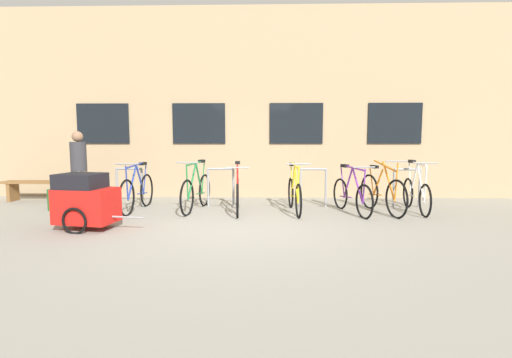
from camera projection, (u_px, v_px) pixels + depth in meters
name	position (u px, v px, depth m)	size (l,w,h in m)	color
ground_plane	(238.00, 226.00, 6.39)	(42.00, 42.00, 0.00)	gray
storefront_building	(252.00, 112.00, 12.19)	(28.00, 5.80, 4.66)	tan
bike_rack	(267.00, 183.00, 8.22)	(6.60, 0.05, 0.84)	gray
bicycle_yellow	(294.00, 194.00, 7.63)	(0.44, 1.75, 1.03)	black
bicycle_blue	(137.00, 191.00, 7.79)	(0.44, 1.80, 1.02)	black
bicycle_white	(416.00, 193.00, 7.69)	(0.44, 1.71, 1.05)	black
bicycle_green	(196.00, 191.00, 7.82)	(0.45, 1.80, 1.05)	black
bicycle_orange	(382.00, 193.00, 7.56)	(0.54, 1.74, 1.09)	black
bicycle_red	(238.00, 194.00, 7.63)	(0.44, 1.70, 1.02)	black
bicycle_purple	(352.00, 195.00, 7.52)	(0.55, 1.66, 0.98)	black
bike_trailer	(86.00, 200.00, 6.18)	(1.48, 0.76, 0.93)	red
wooden_bench	(43.00, 186.00, 8.96)	(1.86, 0.40, 0.48)	brown
person_by_bench	(79.00, 165.00, 7.91)	(0.36, 0.32, 1.62)	brown
backpack	(57.00, 200.00, 7.83)	(0.28, 0.20, 0.44)	#1E4C1E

